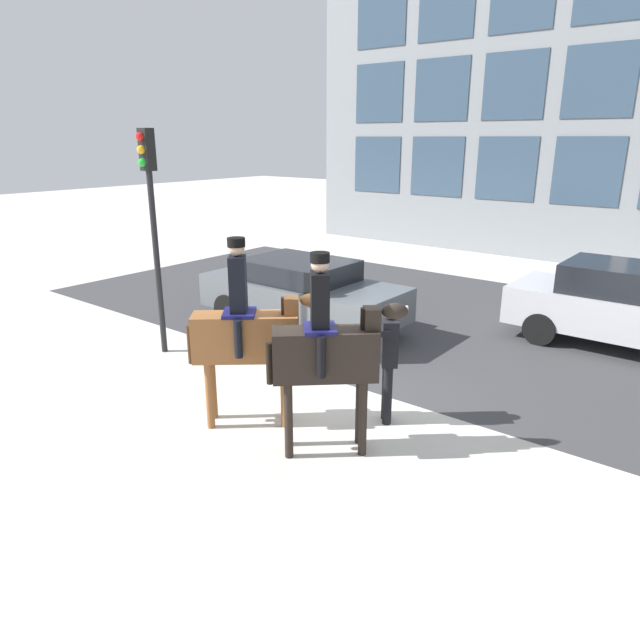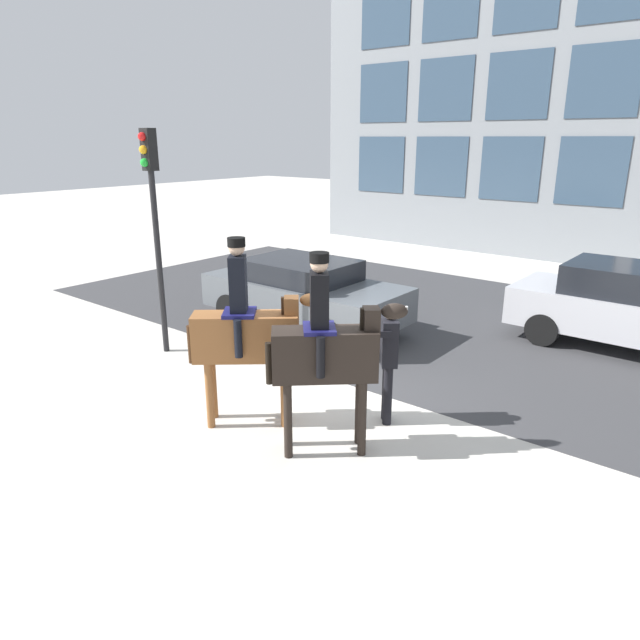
% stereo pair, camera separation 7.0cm
% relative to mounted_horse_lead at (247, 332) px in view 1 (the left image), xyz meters
% --- Properties ---
extents(ground_plane, '(80.00, 80.00, 0.00)m').
position_rel_mounted_horse_lead_xyz_m(ground_plane, '(0.64, 1.44, -1.38)').
color(ground_plane, beige).
extents(road_surface, '(20.55, 8.50, 0.01)m').
position_rel_mounted_horse_lead_xyz_m(road_surface, '(0.64, 6.19, -1.38)').
color(road_surface, '#38383A').
rests_on(road_surface, ground_plane).
extents(mounted_horse_lead, '(1.57, 1.40, 2.71)m').
position_rel_mounted_horse_lead_xyz_m(mounted_horse_lead, '(0.00, 0.00, 0.00)').
color(mounted_horse_lead, brown).
rests_on(mounted_horse_lead, ground_plane).
extents(mounted_horse_companion, '(1.47, 1.38, 2.66)m').
position_rel_mounted_horse_lead_xyz_m(mounted_horse_companion, '(1.35, 0.08, 0.03)').
color(mounted_horse_companion, black).
rests_on(mounted_horse_companion, ground_plane).
extents(pedestrian_bystander, '(0.67, 0.83, 1.77)m').
position_rel_mounted_horse_lead_xyz_m(pedestrian_bystander, '(1.54, 1.23, -0.34)').
color(pedestrian_bystander, black).
rests_on(pedestrian_bystander, ground_plane).
extents(street_car_near_lane, '(4.45, 1.99, 1.50)m').
position_rel_mounted_horse_lead_xyz_m(street_car_near_lane, '(-2.18, 3.77, -0.58)').
color(street_car_near_lane, '#51565B').
rests_on(street_car_near_lane, ground_plane).
extents(street_car_far_lane, '(4.24, 1.96, 1.64)m').
position_rel_mounted_horse_lead_xyz_m(street_car_far_lane, '(3.51, 6.80, -0.54)').
color(street_car_far_lane, '#B7B7BC').
rests_on(street_car_far_lane, ground_plane).
extents(traffic_light, '(0.24, 0.29, 4.13)m').
position_rel_mounted_horse_lead_xyz_m(traffic_light, '(-3.36, 1.01, 1.38)').
color(traffic_light, black).
rests_on(traffic_light, ground_plane).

